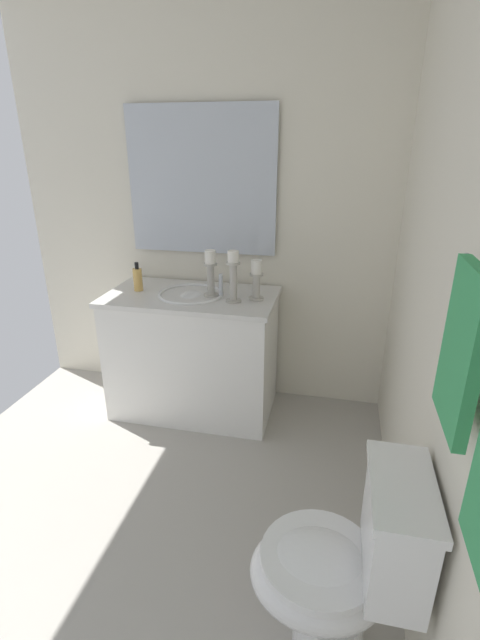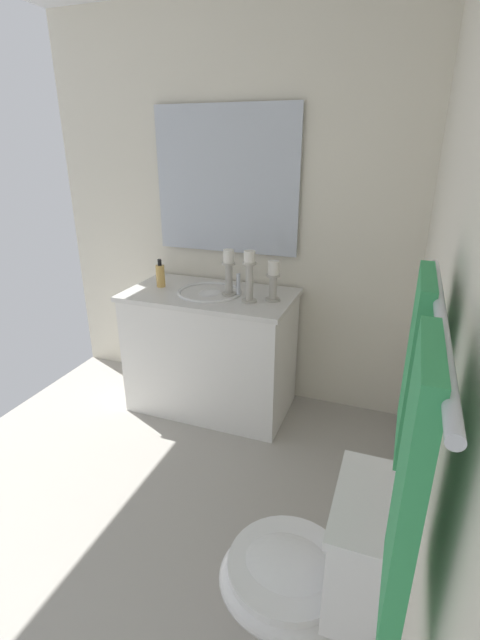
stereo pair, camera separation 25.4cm
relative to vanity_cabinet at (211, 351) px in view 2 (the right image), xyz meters
name	(u,v)px [view 2 (the right image)]	position (x,y,z in m)	size (l,w,h in m)	color
floor	(124,518)	(1.06, 0.00, -0.41)	(2.76, 2.45, 0.02)	#B2ADA3
wall_back	(445,307)	(1.06, 1.23, 0.82)	(2.76, 0.04, 2.45)	silver
wall_left	(229,215)	(-0.33, 0.00, 0.82)	(0.04, 2.45, 2.45)	silver
vanity_cabinet	(211,351)	(0.00, 0.00, 0.00)	(0.58, 1.05, 0.80)	white
sink_basin	(210,299)	(0.00, 0.00, 0.36)	(0.40, 0.40, 0.24)	white
mirror	(226,181)	(-0.28, 0.00, 1.04)	(0.02, 0.94, 0.88)	silver
candle_holder_tall	(273,280)	(0.00, 0.41, 0.52)	(0.09, 0.09, 0.24)	#B7B2A5
candle_holder_short	(249,276)	(0.07, 0.28, 0.56)	(0.09, 0.09, 0.30)	#B7B2A5
candle_holder_mid	(229,271)	(0.00, 0.13, 0.55)	(0.09, 0.09, 0.28)	#B7B2A5
soap_bottle	(160,275)	(-0.01, -0.35, 0.47)	(0.06, 0.06, 0.18)	#E5B259
toilet	(308,580)	(1.37, 0.94, -0.04)	(0.39, 0.54, 0.75)	white
towel_bar	(441,316)	(1.64, 1.17, 1.00)	(0.02, 0.02, 0.71)	silver
towel_near_vanity	(414,363)	(1.46, 1.15, 0.83)	(0.24, 0.03, 0.39)	#389E59
towel_center	(409,487)	(1.82, 1.15, 0.79)	(0.22, 0.03, 0.46)	#389E59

